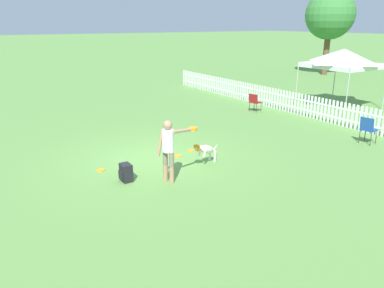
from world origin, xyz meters
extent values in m
plane|color=#5B8C42|center=(0.00, 0.00, 0.00)|extent=(240.00, 240.00, 0.00)
cylinder|color=tan|center=(1.56, -0.39, 0.22)|extent=(0.11, 0.11, 0.43)
cylinder|color=#7A705B|center=(1.56, -0.39, 0.61)|extent=(0.12, 0.12, 0.35)
cylinder|color=tan|center=(1.74, -0.32, 0.22)|extent=(0.11, 0.11, 0.43)
cylinder|color=#7A705B|center=(1.74, -0.32, 0.61)|extent=(0.12, 0.12, 0.35)
cylinder|color=white|center=(1.65, -0.35, 1.06)|extent=(0.36, 0.36, 0.54)
sphere|color=tan|center=(1.65, -0.35, 1.43)|extent=(0.22, 0.22, 0.22)
cylinder|color=tan|center=(1.48, -0.47, 0.97)|extent=(0.12, 0.21, 0.66)
cylinder|color=tan|center=(1.74, 0.02, 1.27)|extent=(0.23, 0.66, 0.14)
cylinder|color=orange|center=(1.66, 0.34, 1.21)|extent=(0.21, 0.21, 0.02)
cylinder|color=orange|center=(1.66, 0.34, 1.24)|extent=(0.21, 0.21, 0.02)
cylinder|color=orange|center=(1.66, 0.34, 1.26)|extent=(0.21, 0.21, 0.02)
ellipsoid|color=beige|center=(1.14, 1.11, 0.42)|extent=(0.44, 0.67, 0.41)
ellipsoid|color=white|center=(1.14, 1.11, 0.38)|extent=(0.24, 0.36, 0.19)
sphere|color=beige|center=(1.25, 0.78, 0.55)|extent=(0.15, 0.15, 0.15)
cone|color=beige|center=(1.28, 0.71, 0.58)|extent=(0.12, 0.15, 0.11)
cylinder|color=orange|center=(1.28, 0.71, 0.58)|extent=(0.23, 0.16, 0.21)
cone|color=beige|center=(1.29, 0.81, 0.61)|extent=(0.05, 0.05, 0.07)
cone|color=beige|center=(1.20, 0.79, 0.61)|extent=(0.05, 0.05, 0.07)
cylinder|color=white|center=(1.13, 1.40, 0.16)|extent=(0.06, 0.06, 0.32)
cylinder|color=white|center=(0.96, 1.34, 0.16)|extent=(0.06, 0.06, 0.32)
cylinder|color=white|center=(1.28, 0.96, 0.40)|extent=(0.10, 0.17, 0.26)
cylinder|color=white|center=(1.12, 0.91, 0.40)|extent=(0.10, 0.17, 0.26)
cone|color=beige|center=(1.00, 1.50, 0.37)|extent=(0.14, 0.28, 0.19)
cylinder|color=orange|center=(0.19, 0.77, 0.01)|extent=(0.21, 0.21, 0.02)
cylinder|color=orange|center=(-0.02, 1.36, 0.01)|extent=(0.21, 0.21, 0.02)
cylinder|color=orange|center=(0.07, -1.52, 0.01)|extent=(0.21, 0.21, 0.02)
cube|color=black|center=(1.04, -1.20, 0.22)|extent=(0.33, 0.23, 0.44)
cube|color=black|center=(1.04, -1.34, 0.18)|extent=(0.23, 0.04, 0.22)
cube|color=white|center=(0.00, 7.61, 0.27)|extent=(21.73, 0.04, 0.06)
cube|color=white|center=(0.00, 7.61, 0.66)|extent=(21.73, 0.04, 0.06)
cube|color=white|center=(-10.78, 7.61, 0.45)|extent=(0.09, 0.02, 0.91)
cube|color=white|center=(-10.61, 7.61, 0.45)|extent=(0.09, 0.02, 0.91)
cube|color=white|center=(-10.43, 7.61, 0.45)|extent=(0.09, 0.02, 0.91)
cube|color=white|center=(-10.26, 7.61, 0.45)|extent=(0.09, 0.02, 0.91)
cube|color=white|center=(-10.09, 7.61, 0.45)|extent=(0.09, 0.02, 0.91)
cube|color=white|center=(-9.92, 7.61, 0.45)|extent=(0.09, 0.02, 0.91)
cube|color=white|center=(-9.75, 7.61, 0.45)|extent=(0.09, 0.02, 0.91)
cube|color=white|center=(-9.58, 7.61, 0.45)|extent=(0.09, 0.02, 0.91)
cube|color=white|center=(-9.41, 7.61, 0.45)|extent=(0.09, 0.02, 0.91)
cube|color=white|center=(-9.24, 7.61, 0.45)|extent=(0.09, 0.02, 0.91)
cube|color=white|center=(-9.07, 7.61, 0.45)|extent=(0.09, 0.02, 0.91)
cube|color=white|center=(-8.90, 7.61, 0.45)|extent=(0.09, 0.02, 0.91)
cube|color=white|center=(-8.72, 7.61, 0.45)|extent=(0.09, 0.02, 0.91)
cube|color=white|center=(-8.55, 7.61, 0.45)|extent=(0.09, 0.02, 0.91)
cube|color=white|center=(-8.38, 7.61, 0.45)|extent=(0.09, 0.02, 0.91)
cube|color=white|center=(-8.21, 7.61, 0.45)|extent=(0.09, 0.02, 0.91)
cube|color=white|center=(-8.04, 7.61, 0.45)|extent=(0.09, 0.02, 0.91)
cube|color=white|center=(-7.87, 7.61, 0.45)|extent=(0.09, 0.02, 0.91)
cube|color=white|center=(-7.70, 7.61, 0.45)|extent=(0.09, 0.02, 0.91)
cube|color=white|center=(-7.53, 7.61, 0.45)|extent=(0.09, 0.02, 0.91)
cube|color=white|center=(-7.36, 7.61, 0.45)|extent=(0.09, 0.02, 0.91)
cube|color=white|center=(-7.18, 7.61, 0.45)|extent=(0.09, 0.02, 0.91)
cube|color=white|center=(-7.01, 7.61, 0.45)|extent=(0.09, 0.02, 0.91)
cube|color=white|center=(-6.84, 7.61, 0.45)|extent=(0.09, 0.02, 0.91)
cube|color=white|center=(-6.67, 7.61, 0.45)|extent=(0.09, 0.02, 0.91)
cube|color=white|center=(-6.50, 7.61, 0.45)|extent=(0.09, 0.02, 0.91)
cube|color=white|center=(-6.33, 7.61, 0.45)|extent=(0.09, 0.02, 0.91)
cube|color=white|center=(-6.16, 7.61, 0.45)|extent=(0.09, 0.02, 0.91)
cube|color=white|center=(-5.99, 7.61, 0.45)|extent=(0.09, 0.02, 0.91)
cube|color=white|center=(-5.82, 7.61, 0.45)|extent=(0.09, 0.02, 0.91)
cube|color=white|center=(-5.65, 7.61, 0.45)|extent=(0.09, 0.02, 0.91)
cube|color=white|center=(-5.47, 7.61, 0.45)|extent=(0.09, 0.02, 0.91)
cube|color=white|center=(-5.30, 7.61, 0.45)|extent=(0.09, 0.02, 0.91)
cube|color=white|center=(-5.13, 7.61, 0.45)|extent=(0.09, 0.02, 0.91)
cube|color=white|center=(-4.96, 7.61, 0.45)|extent=(0.09, 0.02, 0.91)
cube|color=white|center=(-4.79, 7.61, 0.45)|extent=(0.09, 0.02, 0.91)
cube|color=white|center=(-4.62, 7.61, 0.45)|extent=(0.09, 0.02, 0.91)
cube|color=white|center=(-4.45, 7.61, 0.45)|extent=(0.09, 0.02, 0.91)
cube|color=white|center=(-4.28, 7.61, 0.45)|extent=(0.09, 0.02, 0.91)
cube|color=white|center=(-4.11, 7.61, 0.45)|extent=(0.09, 0.02, 0.91)
cube|color=white|center=(-3.93, 7.61, 0.45)|extent=(0.09, 0.02, 0.91)
cube|color=white|center=(-3.76, 7.61, 0.45)|extent=(0.09, 0.02, 0.91)
cube|color=white|center=(-3.59, 7.61, 0.45)|extent=(0.09, 0.02, 0.91)
cube|color=white|center=(-3.42, 7.61, 0.45)|extent=(0.09, 0.02, 0.91)
cube|color=white|center=(-3.25, 7.61, 0.45)|extent=(0.09, 0.02, 0.91)
cube|color=white|center=(-3.08, 7.61, 0.45)|extent=(0.09, 0.02, 0.91)
cube|color=white|center=(-2.91, 7.61, 0.45)|extent=(0.09, 0.02, 0.91)
cube|color=white|center=(-2.74, 7.61, 0.45)|extent=(0.09, 0.02, 0.91)
cube|color=white|center=(-2.57, 7.61, 0.45)|extent=(0.09, 0.02, 0.91)
cube|color=white|center=(-2.39, 7.61, 0.45)|extent=(0.09, 0.02, 0.91)
cube|color=white|center=(-2.22, 7.61, 0.45)|extent=(0.09, 0.02, 0.91)
cube|color=white|center=(-2.05, 7.61, 0.45)|extent=(0.09, 0.02, 0.91)
cube|color=white|center=(-1.88, 7.61, 0.45)|extent=(0.09, 0.02, 0.91)
cube|color=white|center=(-1.71, 7.61, 0.45)|extent=(0.09, 0.02, 0.91)
cube|color=white|center=(-1.54, 7.61, 0.45)|extent=(0.09, 0.02, 0.91)
cube|color=white|center=(-1.37, 7.61, 0.45)|extent=(0.09, 0.02, 0.91)
cube|color=white|center=(-1.20, 7.61, 0.45)|extent=(0.09, 0.02, 0.91)
cube|color=white|center=(-1.03, 7.61, 0.45)|extent=(0.09, 0.02, 0.91)
cube|color=white|center=(-0.86, 7.61, 0.45)|extent=(0.09, 0.02, 0.91)
cube|color=white|center=(-0.68, 7.61, 0.45)|extent=(0.09, 0.02, 0.91)
cube|color=white|center=(-0.51, 7.61, 0.45)|extent=(0.09, 0.02, 0.91)
cube|color=white|center=(-0.34, 7.61, 0.45)|extent=(0.09, 0.02, 0.91)
cube|color=white|center=(-0.17, 7.61, 0.45)|extent=(0.09, 0.02, 0.91)
cube|color=white|center=(0.00, 7.61, 0.45)|extent=(0.09, 0.02, 0.91)
cube|color=white|center=(0.17, 7.61, 0.45)|extent=(0.09, 0.02, 0.91)
cube|color=white|center=(0.34, 7.61, 0.45)|extent=(0.09, 0.02, 0.91)
cube|color=white|center=(0.51, 7.61, 0.45)|extent=(0.09, 0.02, 0.91)
cube|color=white|center=(0.68, 7.61, 0.45)|extent=(0.09, 0.02, 0.91)
cube|color=white|center=(0.86, 7.61, 0.45)|extent=(0.09, 0.02, 0.91)
cube|color=white|center=(1.03, 7.61, 0.45)|extent=(0.09, 0.02, 0.91)
cube|color=white|center=(1.20, 7.61, 0.45)|extent=(0.09, 0.02, 0.91)
cube|color=white|center=(1.37, 7.61, 0.45)|extent=(0.09, 0.02, 0.91)
cube|color=white|center=(1.54, 7.61, 0.45)|extent=(0.09, 0.02, 0.91)
cube|color=white|center=(1.71, 7.61, 0.45)|extent=(0.09, 0.02, 0.91)
cube|color=white|center=(1.88, 7.61, 0.45)|extent=(0.09, 0.02, 0.91)
cube|color=white|center=(2.05, 7.61, 0.45)|extent=(0.09, 0.02, 0.91)
cube|color=white|center=(2.22, 7.61, 0.45)|extent=(0.09, 0.02, 0.91)
cylinder|color=#333338|center=(-2.82, 6.73, 0.20)|extent=(0.02, 0.02, 0.40)
cylinder|color=#333338|center=(-3.17, 6.64, 0.20)|extent=(0.02, 0.02, 0.40)
cylinder|color=#333338|center=(-2.73, 6.38, 0.20)|extent=(0.02, 0.02, 0.40)
cylinder|color=#333338|center=(-3.08, 6.29, 0.20)|extent=(0.02, 0.02, 0.40)
cube|color=maroon|center=(-2.95, 6.51, 0.40)|extent=(0.52, 0.52, 0.03)
cube|color=maroon|center=(-2.91, 6.32, 0.60)|extent=(0.43, 0.19, 0.38)
cylinder|color=#333338|center=(2.55, 6.73, 0.23)|extent=(0.02, 0.02, 0.45)
cylinder|color=#333338|center=(2.19, 6.68, 0.23)|extent=(0.02, 0.02, 0.45)
cylinder|color=#333338|center=(2.60, 6.37, 0.23)|extent=(0.02, 0.02, 0.45)
cylinder|color=#333338|center=(2.24, 6.32, 0.23)|extent=(0.02, 0.02, 0.45)
cube|color=#1E4799|center=(2.40, 6.53, 0.45)|extent=(0.48, 0.48, 0.03)
cube|color=#1E4799|center=(2.42, 6.33, 0.66)|extent=(0.44, 0.14, 0.43)
cylinder|color=#B2B2B2|center=(-2.88, 8.90, 1.00)|extent=(0.04, 0.04, 1.99)
cylinder|color=#B2B2B2|center=(-0.21, 8.90, 1.00)|extent=(0.04, 0.04, 1.99)
cylinder|color=#B2B2B2|center=(-2.88, 11.57, 1.00)|extent=(0.04, 0.04, 1.99)
cube|color=white|center=(-1.54, 10.24, 1.89)|extent=(2.67, 2.67, 0.20)
pyramid|color=white|center=(-1.54, 10.24, 2.30)|extent=(2.67, 2.67, 0.61)
cylinder|color=brown|center=(-9.35, 18.92, 1.64)|extent=(0.42, 0.42, 3.27)
sphere|color=#387A38|center=(-9.35, 18.92, 4.22)|extent=(3.45, 3.45, 3.45)
camera|label=1|loc=(9.04, -4.38, 3.71)|focal=35.00mm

